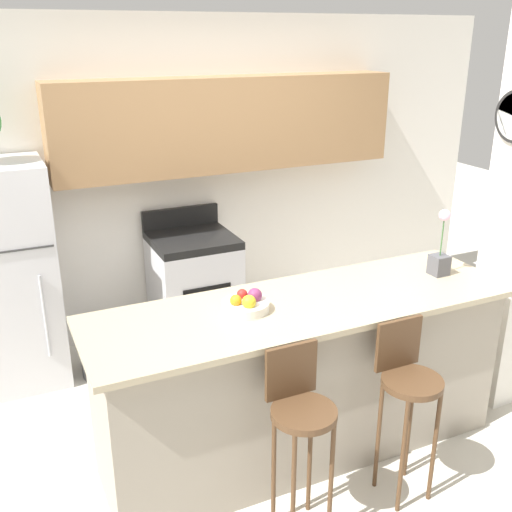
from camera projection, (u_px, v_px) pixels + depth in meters
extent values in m
plane|color=beige|center=(301.00, 447.00, 3.70)|extent=(14.00, 14.00, 0.00)
cube|color=white|center=(191.00, 179.00, 4.89)|extent=(5.60, 0.06, 2.55)
cube|color=#9E754C|center=(229.00, 124.00, 4.68)|extent=(2.77, 0.32, 0.72)
cube|color=silver|center=(181.00, 143.00, 4.58)|extent=(0.71, 0.28, 0.12)
cube|color=gray|center=(303.00, 381.00, 3.53)|extent=(2.37, 0.63, 0.95)
cube|color=tan|center=(306.00, 305.00, 3.36)|extent=(2.49, 0.75, 0.03)
cube|color=silver|center=(5.00, 312.00, 4.24)|extent=(0.75, 0.61, 1.09)
cylinder|color=#B2B2B7|center=(45.00, 317.00, 4.04)|extent=(0.02, 0.02, 0.60)
cube|color=silver|center=(194.00, 293.00, 4.84)|extent=(0.64, 0.61, 0.85)
cube|color=black|center=(192.00, 240.00, 4.68)|extent=(0.64, 0.61, 0.06)
cube|color=black|center=(180.00, 217.00, 4.89)|extent=(0.64, 0.04, 0.16)
cube|color=black|center=(208.00, 303.00, 4.57)|extent=(0.38, 0.01, 0.27)
cylinder|color=#4C331E|center=(304.00, 413.00, 2.84)|extent=(0.32, 0.32, 0.03)
cube|color=#4C331E|center=(291.00, 370.00, 2.90)|extent=(0.27, 0.02, 0.28)
cylinder|color=#4C331E|center=(293.00, 495.00, 2.84)|extent=(0.02, 0.02, 0.69)
cylinder|color=#4C331E|center=(331.00, 482.00, 2.92)|extent=(0.02, 0.02, 0.69)
cylinder|color=#4C331E|center=(274.00, 468.00, 3.01)|extent=(0.02, 0.02, 0.69)
cylinder|color=#4C331E|center=(310.00, 456.00, 3.10)|extent=(0.02, 0.02, 0.69)
cylinder|color=#4C331E|center=(412.00, 382.00, 3.09)|extent=(0.32, 0.32, 0.03)
cube|color=#4C331E|center=(398.00, 344.00, 3.15)|extent=(0.27, 0.02, 0.28)
cylinder|color=#4C331E|center=(403.00, 457.00, 3.09)|extent=(0.02, 0.02, 0.69)
cylinder|color=#4C331E|center=(434.00, 446.00, 3.17)|extent=(0.02, 0.02, 0.69)
cylinder|color=#4C331E|center=(379.00, 434.00, 3.27)|extent=(0.02, 0.02, 0.69)
cylinder|color=#4C331E|center=(409.00, 424.00, 3.35)|extent=(0.02, 0.02, 0.69)
cube|color=#4C4C51|center=(439.00, 265.00, 3.71)|extent=(0.10, 0.10, 0.13)
cylinder|color=#386633|center=(442.00, 237.00, 3.65)|extent=(0.01, 0.01, 0.24)
sphere|color=#E5B2D1|center=(445.00, 215.00, 3.60)|extent=(0.07, 0.07, 0.07)
cylinder|color=silver|center=(245.00, 306.00, 3.24)|extent=(0.26, 0.26, 0.05)
sphere|color=#7A2D56|center=(255.00, 295.00, 3.25)|extent=(0.08, 0.08, 0.08)
sphere|color=red|center=(242.00, 294.00, 3.28)|extent=(0.06, 0.06, 0.06)
sphere|color=orange|center=(236.00, 300.00, 3.20)|extent=(0.06, 0.06, 0.06)
sphere|color=gold|center=(249.00, 302.00, 3.18)|extent=(0.08, 0.08, 0.08)
cylinder|color=#59595B|center=(100.00, 352.00, 4.42)|extent=(0.28, 0.28, 0.38)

